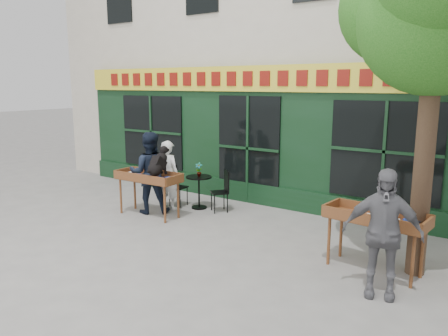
{
  "coord_description": "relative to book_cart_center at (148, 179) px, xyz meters",
  "views": [
    {
      "loc": [
        5.51,
        -6.58,
        2.88
      ],
      "look_at": [
        0.56,
        0.5,
        1.21
      ],
      "focal_mm": 35.0,
      "sensor_mm": 36.0,
      "label": 1
    }
  ],
  "objects": [
    {
      "name": "woman",
      "position": [
        0.0,
        0.65,
        -0.02
      ],
      "size": [
        0.6,
        0.4,
        1.61
      ],
      "primitive_type": "imported",
      "rotation": [
        0.0,
        0.0,
        3.17
      ],
      "color": "white",
      "rests_on": "ground"
    },
    {
      "name": "man_right",
      "position": [
        5.25,
        -0.87,
        0.08
      ],
      "size": [
        1.13,
        0.69,
        1.79
      ],
      "primitive_type": "imported",
      "rotation": [
        0.0,
        0.0,
        0.26
      ],
      "color": "#5D5C61",
      "rests_on": "ground"
    },
    {
      "name": "potted_plant",
      "position": [
        0.55,
        1.09,
        0.11
      ],
      "size": [
        0.2,
        0.17,
        0.33
      ],
      "primitive_type": "imported",
      "rotation": [
        0.0,
        0.0,
        0.35
      ],
      "color": "gray",
      "rests_on": "bistro_table"
    },
    {
      "name": "bistro_table",
      "position": [
        0.55,
        1.09,
        -0.28
      ],
      "size": [
        0.6,
        0.6,
        0.76
      ],
      "color": "black",
      "rests_on": "ground"
    },
    {
      "name": "dog",
      "position": [
        0.35,
        -0.05,
        0.47
      ],
      "size": [
        0.36,
        0.61,
        0.6
      ],
      "primitive_type": null,
      "rotation": [
        0.0,
        0.0,
        0.03
      ],
      "color": "black",
      "rests_on": "book_cart_center"
    },
    {
      "name": "bistro_chair_left",
      "position": [
        -0.09,
        0.98,
        -0.26
      ],
      "size": [
        0.39,
        0.39,
        0.95
      ],
      "rotation": [
        0.0,
        0.0,
        1.66
      ],
      "color": "black",
      "rests_on": "ground"
    },
    {
      "name": "book_cart_right",
      "position": [
        4.95,
        -0.12,
        0.0
      ],
      "size": [
        1.55,
        0.76,
        0.99
      ],
      "rotation": [
        0.0,
        0.0,
        -0.09
      ],
      "color": "brown",
      "rests_on": "ground"
    },
    {
      "name": "chalkboard",
      "position": [
        -1.73,
        2.07,
        -0.42
      ],
      "size": [
        0.58,
        0.26,
        0.79
      ],
      "rotation": [
        0.0,
        0.0,
        -0.13
      ],
      "color": "black",
      "rests_on": "ground"
    },
    {
      "name": "building",
      "position": [
        1.2,
        5.85,
        4.15
      ],
      "size": [
        14.0,
        7.26,
        10.0
      ],
      "color": "beige",
      "rests_on": "ground"
    },
    {
      "name": "book_cart_center",
      "position": [
        0.0,
        0.0,
        0.0
      ],
      "size": [
        1.52,
        0.66,
        0.99
      ],
      "rotation": [
        0.0,
        0.0,
        0.03
      ],
      "color": "brown",
      "rests_on": "ground"
    },
    {
      "name": "bistro_chair_right",
      "position": [
        1.16,
        1.21,
        -0.26
      ],
      "size": [
        0.51,
        0.51,
        0.95
      ],
      "rotation": [
        0.0,
        0.0,
        -0.7
      ],
      "color": "black",
      "rests_on": "ground"
    },
    {
      "name": "man_left",
      "position": [
        -0.15,
        0.19,
        0.1
      ],
      "size": [
        1.13,
        1.11,
        1.84
      ],
      "primitive_type": "imported",
      "rotation": [
        0.0,
        0.0,
        3.84
      ],
      "color": "black",
      "rests_on": "ground"
    },
    {
      "name": "ground",
      "position": [
        1.2,
        -0.12,
        -0.82
      ],
      "size": [
        80.0,
        80.0,
        0.0
      ],
      "primitive_type": "plane",
      "color": "slate",
      "rests_on": "ground"
    }
  ]
}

